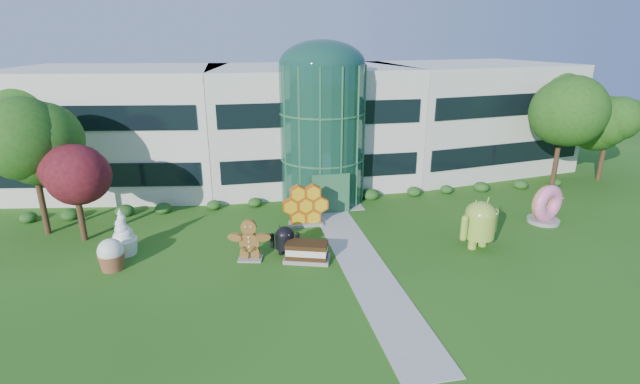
{
  "coord_description": "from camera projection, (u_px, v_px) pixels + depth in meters",
  "views": [
    {
      "loc": [
        -6.62,
        -20.25,
        11.72
      ],
      "look_at": [
        -1.35,
        6.0,
        2.6
      ],
      "focal_mm": 26.0,
      "sensor_mm": 36.0,
      "label": 1
    }
  ],
  "objects": [
    {
      "name": "atrium",
      "position": [
        322.0,
        134.0,
        33.36
      ],
      "size": [
        6.0,
        6.0,
        9.8
      ],
      "primitive_type": "cylinder",
      "color": "#194738",
      "rests_on": "ground"
    },
    {
      "name": "android_black",
      "position": [
        285.0,
        238.0,
        25.78
      ],
      "size": [
        1.79,
        1.27,
        1.93
      ],
      "primitive_type": null,
      "rotation": [
        0.0,
        0.0,
        -0.08
      ],
      "color": "black",
      "rests_on": "ground"
    },
    {
      "name": "ground",
      "position": [
        369.0,
        275.0,
        23.81
      ],
      "size": [
        140.0,
        140.0,
        0.0
      ],
      "primitive_type": "plane",
      "color": "#215114",
      "rests_on": "ground"
    },
    {
      "name": "donut",
      "position": [
        546.0,
        204.0,
        30.09
      ],
      "size": [
        2.76,
        1.92,
        2.62
      ],
      "primitive_type": null,
      "rotation": [
        0.0,
        0.0,
        0.31
      ],
      "color": "#F45C94",
      "rests_on": "ground"
    },
    {
      "name": "froyo",
      "position": [
        123.0,
        232.0,
        25.68
      ],
      "size": [
        1.81,
        1.81,
        2.68
      ],
      "primitive_type": null,
      "rotation": [
        0.0,
        0.0,
        0.17
      ],
      "color": "white",
      "rests_on": "ground"
    },
    {
      "name": "android_green",
      "position": [
        480.0,
        221.0,
        26.44
      ],
      "size": [
        3.31,
        2.67,
        3.26
      ],
      "primitive_type": null,
      "rotation": [
        0.0,
        0.0,
        0.29
      ],
      "color": "#92B239",
      "rests_on": "ground"
    },
    {
      "name": "honeycomb",
      "position": [
        306.0,
        207.0,
        29.72
      ],
      "size": [
        3.16,
        1.16,
        2.47
      ],
      "primitive_type": null,
      "rotation": [
        0.0,
        0.0,
        -0.01
      ],
      "color": "gold",
      "rests_on": "ground"
    },
    {
      "name": "trees_backdrop",
      "position": [
        319.0,
        141.0,
        34.52
      ],
      "size": [
        52.0,
        8.0,
        8.4
      ],
      "primitive_type": null,
      "color": "#1C4C13",
      "rests_on": "ground"
    },
    {
      "name": "walkway",
      "position": [
        358.0,
        257.0,
        25.66
      ],
      "size": [
        2.4,
        20.0,
        0.04
      ],
      "primitive_type": "cube",
      "color": "#9E9E93",
      "rests_on": "ground"
    },
    {
      "name": "ice_cream_sandwich",
      "position": [
        307.0,
        252.0,
        25.13
      ],
      "size": [
        2.71,
        1.92,
        1.09
      ],
      "primitive_type": null,
      "rotation": [
        0.0,
        0.0,
        -0.31
      ],
      "color": "black",
      "rests_on": "ground"
    },
    {
      "name": "building",
      "position": [
        308.0,
        123.0,
        39.01
      ],
      "size": [
        46.0,
        15.0,
        9.3
      ],
      "primitive_type": null,
      "color": "beige",
      "rests_on": "ground"
    },
    {
      "name": "tree_red",
      "position": [
        77.0,
        193.0,
        26.91
      ],
      "size": [
        4.0,
        4.0,
        6.0
      ],
      "primitive_type": null,
      "color": "#3F0C14",
      "rests_on": "ground"
    },
    {
      "name": "cupcake",
      "position": [
        111.0,
        254.0,
        24.15
      ],
      "size": [
        1.86,
        1.86,
        1.71
      ],
      "primitive_type": null,
      "rotation": [
        0.0,
        0.0,
        -0.38
      ],
      "color": "white",
      "rests_on": "ground"
    },
    {
      "name": "gingerbread",
      "position": [
        249.0,
        240.0,
        25.08
      ],
      "size": [
        2.73,
        1.52,
        2.38
      ],
      "primitive_type": null,
      "rotation": [
        0.0,
        0.0,
        -0.22
      ],
      "color": "brown",
      "rests_on": "ground"
    }
  ]
}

